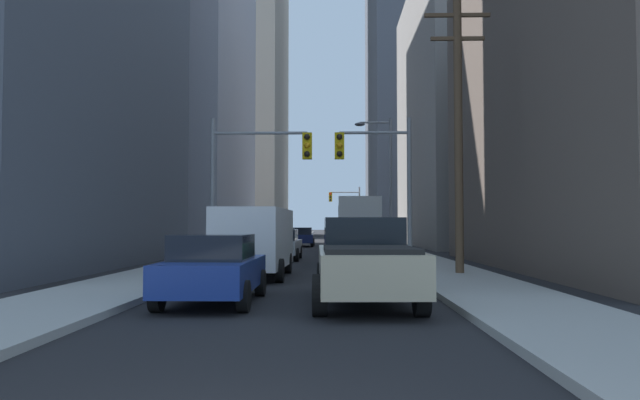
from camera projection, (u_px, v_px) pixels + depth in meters
name	position (u px, v px, depth m)	size (l,w,h in m)	color
sidewalk_left	(270.00, 243.00, 53.38)	(2.92, 160.00, 0.15)	#9E9E99
sidewalk_right	(375.00, 243.00, 53.18)	(2.92, 160.00, 0.15)	#9E9E99
city_bus	(357.00, 222.00, 39.42)	(2.67, 11.53, 3.40)	silver
pickup_truck_beige	(365.00, 261.00, 12.95)	(2.20, 5.45, 1.90)	#C6B793
cargo_van_white	(255.00, 238.00, 19.26)	(2.16, 5.26, 2.26)	white
sedan_blue	(214.00, 268.00, 12.90)	(1.95, 4.21, 1.52)	navy
sedan_green	(350.00, 247.00, 24.88)	(1.95, 4.23, 1.52)	#195938
sedan_silver	(281.00, 244.00, 28.85)	(1.95, 4.24, 1.52)	#B7BABF
sedan_navy	(302.00, 237.00, 46.74)	(1.95, 4.25, 1.52)	#141E4C
traffic_signal_near_left	(256.00, 167.00, 23.32)	(4.07, 0.44, 6.00)	gray
traffic_signal_near_right	(377.00, 168.00, 23.21)	(3.05, 0.44, 6.00)	gray
traffic_signal_far_right	(346.00, 204.00, 65.85)	(3.54, 0.44, 6.00)	gray
utility_pole_right	(458.00, 128.00, 19.53)	(2.20, 0.28, 9.39)	brown
street_lamp_right	(385.00, 174.00, 31.68)	(2.02, 0.32, 7.50)	gray
building_left_mid_office	(97.00, 46.00, 51.59)	(25.44, 20.05, 35.04)	#93939E
building_left_far_tower	(237.00, 41.00, 97.71)	(15.46, 26.33, 64.96)	#B7A893
building_right_mid_block	(536.00, 113.00, 48.86)	(20.67, 22.26, 22.19)	gray
building_right_far_highrise	(444.00, 86.00, 95.53)	(24.15, 29.20, 48.74)	#4C515B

